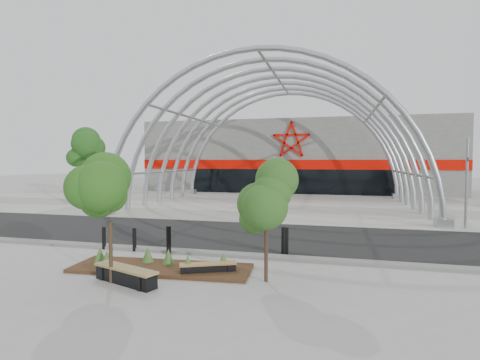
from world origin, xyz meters
name	(u,v)px	position (x,y,z in m)	size (l,w,h in m)	color
ground	(214,253)	(0.00, 0.00, 0.00)	(140.00, 140.00, 0.00)	#989893
road	(237,235)	(0.00, 3.50, 0.01)	(140.00, 7.00, 0.02)	black
forecourt	(276,205)	(0.00, 15.50, 0.02)	(60.00, 17.00, 0.04)	gray
kerb	(212,253)	(0.00, -0.25, 0.06)	(60.00, 0.50, 0.12)	slate
arena_building	(298,157)	(0.00, 33.45, 3.99)	(34.00, 15.24, 8.00)	slate
vault_canopy	(276,205)	(0.00, 15.50, 0.02)	(20.80, 15.80, 20.36)	#9FA5AA
planting_bed	(159,265)	(-1.07, -2.46, 0.15)	(5.92, 2.19, 0.61)	#332014
signal_pole	(467,182)	(11.01, 7.96, 2.45)	(0.23, 0.67, 4.70)	gray
street_tree_0	(110,197)	(-1.83, -4.02, 2.50)	(1.52, 1.52, 3.48)	#2D2415
street_tree_1	(266,202)	(2.51, -2.80, 2.35)	(1.38, 1.38, 3.27)	black
bench_0	(126,276)	(-1.39, -3.97, 0.23)	(2.29, 1.23, 0.47)	black
bench_1	(208,269)	(0.64, -2.60, 0.18)	(1.76, 1.07, 0.37)	black
bollard_0	(104,238)	(-4.48, -0.46, 0.45)	(0.14, 0.14, 0.90)	black
bollard_1	(134,240)	(-3.13, -0.46, 0.46)	(0.15, 0.15, 0.92)	black
bollard_2	(169,241)	(-1.58, -0.67, 0.55)	(0.17, 0.17, 1.09)	black
bollard_3	(286,241)	(2.69, 0.45, 0.52)	(0.17, 0.17, 1.03)	black
bollard_4	(284,241)	(2.61, 0.33, 0.53)	(0.17, 0.17, 1.07)	black
bg_tree_0	(89,150)	(-20.00, 20.00, 4.64)	(3.00, 3.00, 6.45)	#2F2013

